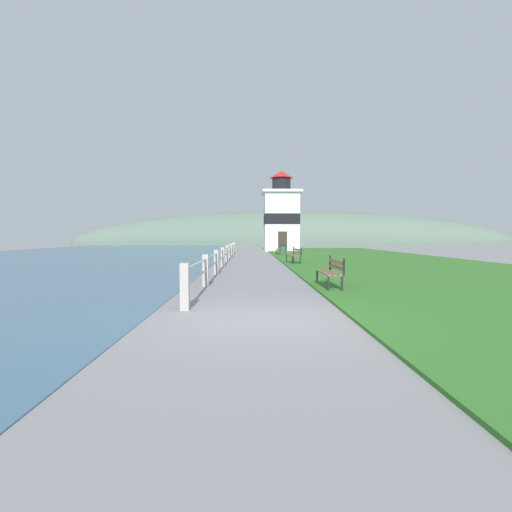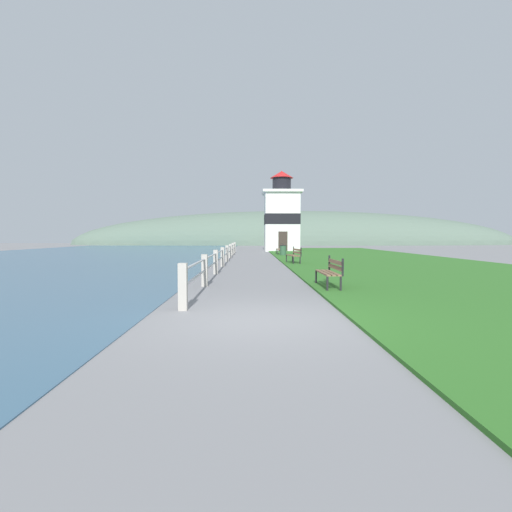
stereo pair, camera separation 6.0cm
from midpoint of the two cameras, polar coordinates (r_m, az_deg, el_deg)
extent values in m
plane|color=slate|center=(7.46, 0.55, -9.15)|extent=(160.00, 160.00, 0.00)
cube|color=#2D6623|center=(25.52, 16.97, -0.67)|extent=(12.00, 50.81, 0.06)
cube|color=#385B75|center=(28.02, -30.90, -0.69)|extent=(24.00, 81.30, 0.01)
cube|color=#A8A399|center=(8.47, -10.34, -4.35)|extent=(0.18, 0.18, 0.99)
cube|color=#A8A399|center=(12.39, -7.35, -2.05)|extent=(0.18, 0.18, 0.99)
cube|color=#A8A399|center=(16.33, -5.81, -0.86)|extent=(0.18, 0.18, 0.99)
cube|color=#A8A399|center=(20.28, -4.87, -0.12)|extent=(0.18, 0.18, 0.99)
cube|color=#A8A399|center=(24.24, -4.23, 0.37)|extent=(0.18, 0.18, 0.99)
cube|color=#A8A399|center=(28.20, -3.77, 0.72)|extent=(0.18, 0.18, 0.99)
cube|color=#A8A399|center=(32.16, -3.43, 0.99)|extent=(0.18, 0.18, 0.99)
cube|color=#A8A399|center=(36.13, -3.16, 1.20)|extent=(0.18, 0.18, 0.99)
cylinder|color=#B2B2B7|center=(22.25, -4.52, 1.03)|extent=(0.06, 27.79, 0.06)
cylinder|color=#B2B2B7|center=(22.26, -4.52, 0.14)|extent=(0.06, 27.79, 0.06)
cube|color=brown|center=(11.95, 9.50, -2.37)|extent=(0.13, 1.81, 0.04)
cube|color=brown|center=(11.98, 10.19, -2.36)|extent=(0.13, 1.81, 0.04)
cube|color=brown|center=(12.01, 10.88, -2.35)|extent=(0.13, 1.81, 0.04)
cube|color=brown|center=(12.00, 11.30, -0.84)|extent=(0.07, 1.81, 0.11)
cube|color=brown|center=(12.01, 11.29, -1.59)|extent=(0.07, 1.81, 0.11)
cube|color=black|center=(11.11, 10.17, -4.04)|extent=(0.05, 0.05, 0.45)
cube|color=black|center=(12.83, 8.57, -3.10)|extent=(0.05, 0.05, 0.45)
cube|color=black|center=(11.19, 12.03, -4.01)|extent=(0.05, 0.05, 0.45)
cube|color=black|center=(12.90, 10.19, -3.08)|extent=(0.05, 0.05, 0.45)
cube|color=black|center=(11.16, 12.30, -1.60)|extent=(0.05, 0.05, 0.49)
cube|color=black|center=(12.87, 10.42, -1.00)|extent=(0.05, 0.05, 0.49)
cube|color=brown|center=(22.29, 4.88, 0.08)|extent=(0.34, 1.75, 0.04)
cube|color=brown|center=(22.32, 5.25, 0.08)|extent=(0.34, 1.75, 0.04)
cube|color=brown|center=(22.36, 5.61, 0.09)|extent=(0.34, 1.75, 0.04)
cube|color=brown|center=(22.36, 5.83, 0.90)|extent=(0.28, 1.74, 0.11)
cube|color=brown|center=(22.37, 5.83, 0.50)|extent=(0.28, 1.74, 0.11)
cube|color=black|center=(21.47, 5.30, -0.68)|extent=(0.06, 0.06, 0.45)
cube|color=black|center=(23.12, 4.30, -0.42)|extent=(0.06, 0.06, 0.45)
cube|color=black|center=(21.56, 6.26, -0.67)|extent=(0.06, 0.06, 0.45)
cube|color=black|center=(23.20, 5.19, -0.42)|extent=(0.06, 0.06, 0.45)
cube|color=black|center=(21.54, 6.39, 0.58)|extent=(0.06, 0.06, 0.49)
cube|color=black|center=(23.19, 5.31, 0.74)|extent=(0.06, 0.06, 0.49)
cube|color=brown|center=(32.96, 2.98, 0.99)|extent=(0.12, 1.76, 0.04)
cube|color=brown|center=(32.97, 3.24, 0.99)|extent=(0.12, 1.76, 0.04)
cube|color=brown|center=(32.98, 3.49, 0.99)|extent=(0.12, 1.76, 0.04)
cube|color=brown|center=(32.98, 3.64, 1.54)|extent=(0.06, 1.76, 0.11)
cube|color=brown|center=(32.99, 3.64, 1.27)|extent=(0.06, 1.76, 0.11)
cube|color=black|center=(32.12, 3.01, 0.50)|extent=(0.05, 0.05, 0.45)
cube|color=black|center=(33.82, 2.82, 0.63)|extent=(0.05, 0.05, 0.45)
cube|color=black|center=(32.14, 3.67, 0.50)|extent=(0.05, 0.05, 0.45)
cube|color=black|center=(33.85, 3.45, 0.63)|extent=(0.05, 0.05, 0.45)
cube|color=black|center=(32.13, 3.76, 1.34)|extent=(0.05, 0.05, 0.49)
cube|color=black|center=(33.84, 3.53, 1.42)|extent=(0.05, 0.05, 0.49)
cube|color=white|center=(41.44, 3.58, 4.82)|extent=(3.47, 3.47, 5.93)
cube|color=black|center=(41.45, 3.58, 5.23)|extent=(3.51, 3.51, 1.07)
cube|color=white|center=(41.66, 3.59, 9.07)|extent=(3.98, 3.98, 0.25)
cylinder|color=black|center=(41.75, 3.60, 10.15)|extent=(1.91, 1.91, 1.32)
cone|color=red|center=(41.89, 3.60, 11.54)|extent=(2.38, 2.38, 0.73)
cube|color=#332823|center=(39.67, 3.77, 2.07)|extent=(0.90, 0.06, 2.00)
cylinder|color=#2D5138|center=(31.03, 3.81, 0.74)|extent=(0.50, 0.50, 0.80)
cylinder|color=black|center=(31.02, 3.82, 1.52)|extent=(0.54, 0.54, 0.04)
ellipsoid|color=#566B5B|center=(71.66, 5.59, 1.62)|extent=(80.00, 16.00, 12.00)
camera|label=1|loc=(0.03, -90.07, 0.00)|focal=28.00mm
camera|label=2|loc=(0.03, 89.93, 0.00)|focal=28.00mm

